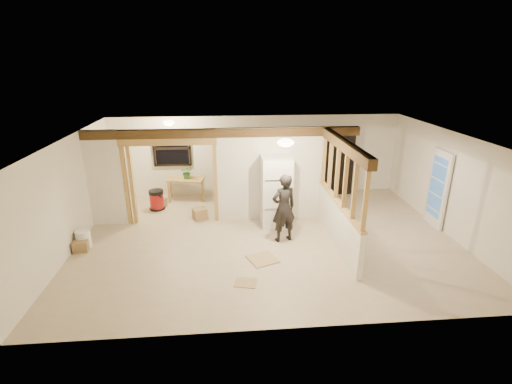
{
  "coord_description": "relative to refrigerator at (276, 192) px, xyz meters",
  "views": [
    {
      "loc": [
        -0.98,
        -8.11,
        4.16
      ],
      "look_at": [
        -0.25,
        0.4,
        1.06
      ],
      "focal_mm": 26.0,
      "sensor_mm": 36.0,
      "label": 1
    }
  ],
  "objects": [
    {
      "name": "stud_partition",
      "position": [
        1.3,
        -1.17,
        0.74
      ],
      "size": [
        0.14,
        3.2,
        1.32
      ],
      "primitive_type": "cube",
      "color": "tan",
      "rests_on": "pony_wall"
    },
    {
      "name": "header_beam_right",
      "position": [
        1.3,
        -1.17,
        1.46
      ],
      "size": [
        0.18,
        3.3,
        0.22
      ],
      "primitive_type": "cube",
      "color": "#4C341A",
      "rests_on": "ceiling"
    },
    {
      "name": "wall_back",
      "position": [
        -0.3,
        2.48,
        0.33
      ],
      "size": [
        9.0,
        0.01,
        2.5
      ],
      "primitive_type": "cube",
      "color": "white",
      "rests_on": "floor"
    },
    {
      "name": "bucket",
      "position": [
        -4.6,
        -0.88,
        -0.71
      ],
      "size": [
        0.37,
        0.37,
        0.42
      ],
      "primitive_type": "cylinder",
      "rotation": [
        0.0,
        0.0,
        0.1
      ],
      "color": "white",
      "rests_on": "floor"
    },
    {
      "name": "box_util_b",
      "position": [
        -3.22,
        1.48,
        -0.79
      ],
      "size": [
        0.37,
        0.37,
        0.26
      ],
      "primitive_type": "cube",
      "rotation": [
        0.0,
        0.0,
        -0.42
      ],
      "color": "olive",
      "rests_on": "floor"
    },
    {
      "name": "refrigerator",
      "position": [
        0.0,
        0.0,
        0.0
      ],
      "size": [
        0.76,
        0.74,
        1.84
      ],
      "primitive_type": "cube",
      "color": "white",
      "rests_on": "floor"
    },
    {
      "name": "doorway_frame",
      "position": [
        -2.7,
        0.43,
        0.18
      ],
      "size": [
        2.46,
        0.14,
        2.2
      ],
      "primitive_type": "cube",
      "color": "tan",
      "rests_on": "floor"
    },
    {
      "name": "box_front",
      "position": [
        -4.61,
        -1.07,
        -0.79
      ],
      "size": [
        0.35,
        0.29,
        0.26
      ],
      "primitive_type": "cube",
      "rotation": [
        0.0,
        0.0,
        0.11
      ],
      "color": "olive",
      "rests_on": "floor"
    },
    {
      "name": "floor_panel_near",
      "position": [
        -0.52,
        -1.8,
        -0.91
      ],
      "size": [
        0.75,
        0.75,
        0.02
      ],
      "primitive_type": "cube",
      "rotation": [
        0.0,
        0.0,
        0.38
      ],
      "color": "tan",
      "rests_on": "floor"
    },
    {
      "name": "header_beam_back",
      "position": [
        -1.3,
        0.43,
        1.46
      ],
      "size": [
        7.0,
        0.18,
        0.22
      ],
      "primitive_type": "cube",
      "color": "#4C341A",
      "rests_on": "ceiling"
    },
    {
      "name": "ceiling_dome_main",
      "position": [
        -0.0,
        -1.27,
        1.56
      ],
      "size": [
        0.36,
        0.36,
        0.16
      ],
      "primitive_type": "ellipsoid",
      "color": "#FFEABF",
      "rests_on": "ceiling"
    },
    {
      "name": "woman",
      "position": [
        0.06,
        -0.92,
        -0.08
      ],
      "size": [
        0.71,
        0.57,
        1.67
      ],
      "primitive_type": "imported",
      "rotation": [
        0.0,
        0.0,
        3.47
      ],
      "color": "black",
      "rests_on": "floor"
    },
    {
      "name": "floor",
      "position": [
        -0.3,
        -0.77,
        -0.92
      ],
      "size": [
        9.0,
        6.5,
        0.01
      ],
      "primitive_type": "cube",
      "color": "#C3AE91",
      "rests_on": "ground"
    },
    {
      "name": "partition_center",
      "position": [
        -0.1,
        0.43,
        0.33
      ],
      "size": [
        2.8,
        0.12,
        2.5
      ],
      "primitive_type": "cube",
      "color": "white",
      "rests_on": "floor"
    },
    {
      "name": "window_back",
      "position": [
        -2.9,
        2.4,
        0.63
      ],
      "size": [
        1.12,
        0.1,
        1.1
      ],
      "primitive_type": "cube",
      "color": "black",
      "rests_on": "wall_back"
    },
    {
      "name": "partition_left_stub",
      "position": [
        -4.35,
        0.43,
        0.33
      ],
      "size": [
        0.9,
        0.12,
        2.5
      ],
      "primitive_type": "cube",
      "color": "white",
      "rests_on": "floor"
    },
    {
      "name": "floor_panel_far",
      "position": [
        -0.95,
        -2.66,
        -0.91
      ],
      "size": [
        0.49,
        0.43,
        0.01
      ],
      "primitive_type": "cube",
      "rotation": [
        0.0,
        0.0,
        -0.23
      ],
      "color": "tan",
      "rests_on": "floor"
    },
    {
      "name": "bookshelf",
      "position": [
        2.28,
        2.25,
        0.04
      ],
      "size": [
        0.96,
        0.32,
        1.92
      ],
      "primitive_type": "cube",
      "color": "black",
      "rests_on": "floor"
    },
    {
      "name": "potted_plant",
      "position": [
        -2.44,
        2.04,
        -0.03
      ],
      "size": [
        0.39,
        0.34,
        0.41
      ],
      "primitive_type": "imported",
      "rotation": [
        0.0,
        0.0,
        -0.06
      ],
      "color": "#396C2D",
      "rests_on": "work_table"
    },
    {
      "name": "box_util_a",
      "position": [
        -2.01,
        0.52,
        -0.77
      ],
      "size": [
        0.44,
        0.41,
        0.3
      ],
      "primitive_type": "cube",
      "rotation": [
        0.0,
        0.0,
        0.39
      ],
      "color": "olive",
      "rests_on": "floor"
    },
    {
      "name": "shop_vac",
      "position": [
        -3.29,
        1.32,
        -0.62
      ],
      "size": [
        0.56,
        0.56,
        0.59
      ],
      "primitive_type": "cylinder",
      "rotation": [
        0.0,
        0.0,
        0.29
      ],
      "color": "maroon",
      "rests_on": "floor"
    },
    {
      "name": "french_door",
      "position": [
        4.12,
        -0.37,
        0.08
      ],
      "size": [
        0.12,
        0.86,
        2.0
      ],
      "primitive_type": "cube",
      "color": "white",
      "rests_on": "floor"
    },
    {
      "name": "ceiling_dome_util",
      "position": [
        -2.8,
        1.53,
        1.56
      ],
      "size": [
        0.32,
        0.32,
        0.14
      ],
      "primitive_type": "ellipsoid",
      "color": "#FFEABF",
      "rests_on": "ceiling"
    },
    {
      "name": "wall_right",
      "position": [
        4.2,
        -0.77,
        0.33
      ],
      "size": [
        0.01,
        6.5,
        2.5
      ],
      "primitive_type": "cube",
      "color": "white",
      "rests_on": "floor"
    },
    {
      "name": "hanging_bulb",
      "position": [
        -2.3,
        0.83,
        1.26
      ],
      "size": [
        0.07,
        0.07,
        0.07
      ],
      "primitive_type": "ellipsoid",
      "color": "#FFD88C",
      "rests_on": "ceiling"
    },
    {
      "name": "ceiling",
      "position": [
        -0.3,
        -0.77,
        1.58
      ],
      "size": [
        9.0,
        6.5,
        0.01
      ],
      "primitive_type": "cube",
      "color": "white"
    },
    {
      "name": "wall_front",
      "position": [
        -0.3,
        -4.02,
        0.33
      ],
      "size": [
        9.0,
        0.01,
        2.5
      ],
      "primitive_type": "cube",
      "color": "white",
      "rests_on": "floor"
    },
    {
      "name": "pony_wall",
      "position": [
        1.3,
        -1.17,
        -0.42
      ],
      "size": [
        0.12,
        3.2,
        1.0
      ],
      "primitive_type": "cube",
      "color": "white",
      "rests_on": "floor"
    },
    {
      "name": "wall_left",
      "position": [
        -4.8,
        -0.77,
        0.33
      ],
      "size": [
        0.01,
        6.5,
        2.5
      ],
      "primitive_type": "cube",
      "color": "white",
      "rests_on": "floor"
    },
    {
      "name": "work_table",
      "position": [
        -2.5,
        2.04,
        -0.58
      ],
      "size": [
        1.17,
        0.74,
        0.68
      ],
      "primitive_type": "cube",
      "rotation": [
        0.0,
        0.0,
        -0.19
      ],
      "color": "tan",
      "rests_on": "floor"
    }
  ]
}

